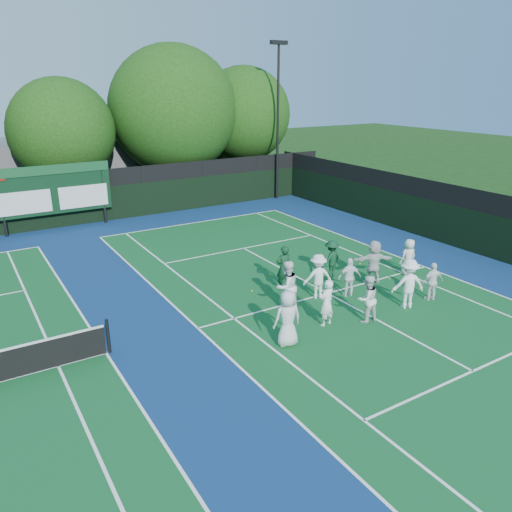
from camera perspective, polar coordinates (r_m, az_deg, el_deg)
ground at (r=18.73m, az=10.12°, el=-5.29°), size 120.00×120.00×0.00m
court_apron at (r=16.55m, az=-8.29°, el=-8.63°), size 34.00×32.00×0.01m
near_court at (r=19.41m, az=8.17°, el=-4.24°), size 11.05×23.85×0.01m
back_fence at (r=29.77m, az=-20.18°, el=5.85°), size 34.00×0.08×3.00m
divider_fence_right at (r=25.43m, az=24.22°, el=3.16°), size 0.08×32.00×3.00m
scoreboard at (r=29.03m, az=-22.15°, el=6.98°), size 6.00×0.21×3.55m
clubhouse at (r=38.21m, az=-17.00°, el=9.95°), size 18.00×6.00×4.00m
light_pole_right at (r=34.11m, az=2.53°, el=16.98°), size 1.20×0.30×10.12m
tree_c at (r=32.86m, az=-21.03°, el=12.93°), size 6.23×6.23×8.01m
tree_d at (r=34.88m, az=-9.22°, el=15.74°), size 8.43×8.43×10.08m
tree_e at (r=37.30m, az=-1.29°, el=15.62°), size 6.69×6.69×8.79m
tennis_ball_1 at (r=22.66m, az=11.79°, el=-0.87°), size 0.07×0.07×0.07m
tennis_ball_2 at (r=21.27m, az=15.01°, el=-2.50°), size 0.07×0.07×0.07m
tennis_ball_3 at (r=19.38m, az=-0.46°, el=-3.99°), size 0.07×0.07×0.07m
tennis_ball_4 at (r=20.93m, az=1.64°, el=-2.17°), size 0.07×0.07×0.07m
player_front_0 at (r=15.32m, az=3.62°, el=-7.11°), size 0.96×0.71×1.80m
player_front_1 at (r=16.67m, az=8.09°, el=-5.32°), size 0.65×0.49×1.62m
player_front_2 at (r=17.17m, az=12.59°, el=-4.80°), size 0.83×0.66×1.65m
player_front_3 at (r=18.55m, az=17.01°, el=-3.04°), size 1.35×1.08×1.83m
player_front_4 at (r=19.53m, az=19.52°, el=-2.77°), size 0.92×0.54×1.46m
player_back_0 at (r=17.48m, az=3.54°, el=-3.49°), size 0.98×0.80×1.88m
player_back_1 at (r=18.67m, az=7.09°, el=-2.33°), size 1.25×0.93×1.72m
player_back_2 at (r=19.07m, az=10.63°, el=-2.39°), size 0.96×0.65×1.51m
player_back_3 at (r=20.46m, az=13.29°, el=-0.64°), size 1.73×1.14×1.79m
player_back_4 at (r=21.78m, az=17.03°, el=-0.10°), size 0.80×0.56×1.55m
coach_left at (r=19.33m, az=3.19°, el=-1.35°), size 0.71×0.52×1.77m
coach_right at (r=20.74m, az=8.61°, el=-0.35°), size 1.13×0.78×1.60m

